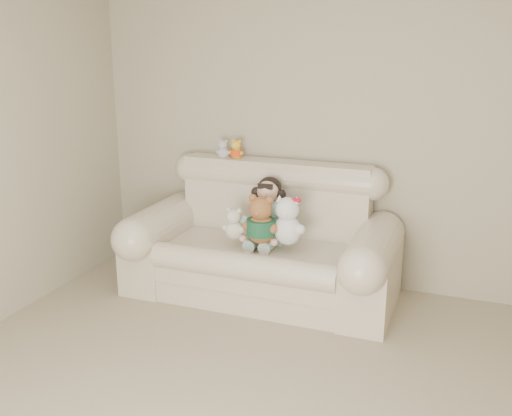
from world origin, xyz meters
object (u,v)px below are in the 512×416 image
object	(u,v)px
sofa	(261,234)
cream_teddy	(234,221)
seated_child	(268,210)
brown_teddy	(261,215)
white_cat	(288,216)

from	to	relation	value
sofa	cream_teddy	distance (m)	0.25
sofa	cream_teddy	bearing A→B (deg)	-136.96
sofa	seated_child	bearing A→B (deg)	67.89
sofa	cream_teddy	size ratio (longest dim) A/B	7.14
sofa	brown_teddy	xyz separation A→B (m)	(0.06, -0.16, 0.20)
sofa	white_cat	size ratio (longest dim) A/B	4.76
brown_teddy	white_cat	distance (m)	0.20
brown_teddy	cream_teddy	size ratio (longest dim) A/B	1.49
seated_child	sofa	bearing A→B (deg)	-119.94
brown_teddy	white_cat	bearing A→B (deg)	-1.20
seated_child	white_cat	bearing A→B (deg)	-48.33
brown_teddy	white_cat	world-z (taller)	white_cat
sofa	seated_child	size ratio (longest dim) A/B	3.91
seated_child	white_cat	xyz separation A→B (m)	(0.22, -0.19, 0.03)
seated_child	brown_teddy	distance (m)	0.24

